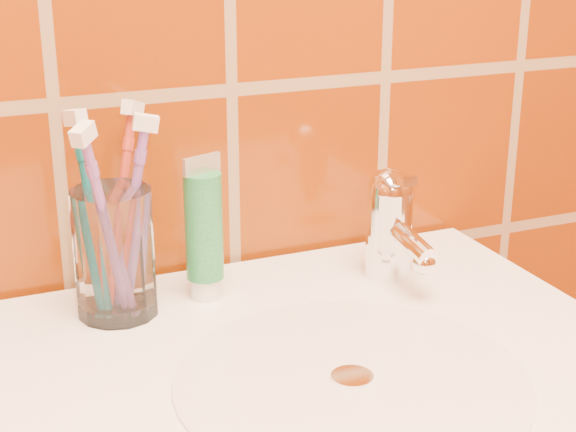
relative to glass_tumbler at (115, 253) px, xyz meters
name	(u,v)px	position (x,y,z in m)	size (l,w,h in m)	color
glass_tumbler	(115,253)	(0.00, 0.00, 0.00)	(0.08, 0.08, 0.13)	white
toothpaste_tube	(204,232)	(0.09, 0.00, 0.01)	(0.04, 0.04, 0.15)	white
faucet	(391,221)	(0.29, -0.02, 0.00)	(0.05, 0.11, 0.12)	white
toothbrush_0	(131,216)	(0.02, 0.01, 0.03)	(0.06, 0.03, 0.20)	#7D4CA4
toothbrush_1	(107,227)	(-0.01, -0.03, 0.04)	(0.06, 0.06, 0.21)	#824CA3
toothbrush_2	(93,216)	(-0.02, 0.01, 0.04)	(0.04, 0.05, 0.20)	#0D6472
toothbrush_3	(121,207)	(0.02, 0.03, 0.03)	(0.07, 0.07, 0.20)	#AA3324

